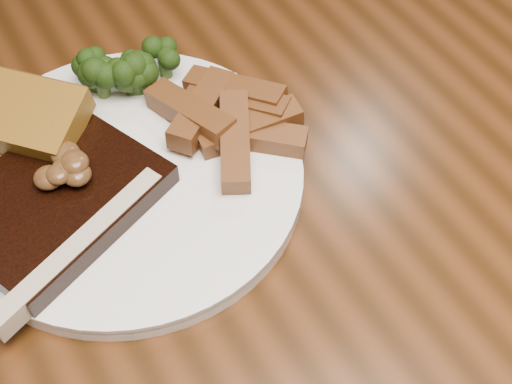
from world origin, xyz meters
TOP-DOWN VIEW (x-y plane):
  - dining_table at (0.00, 0.00)m, footprint 1.60×0.90m
  - chair_far at (-0.04, 0.57)m, footprint 0.46×0.46m
  - plate at (-0.05, 0.06)m, footprint 0.33×0.33m
  - steak at (-0.12, 0.06)m, footprint 0.18×0.17m
  - steak_bone at (-0.12, 0.00)m, footprint 0.15×0.08m
  - mushroom_pile at (-0.10, 0.06)m, footprint 0.06×0.06m
  - garlic_bread at (-0.12, 0.14)m, footprint 0.12×0.13m
  - potato_wedges at (0.02, 0.04)m, footprint 0.11×0.11m
  - broccoli_cluster at (-0.01, 0.14)m, footprint 0.07×0.07m

SIDE VIEW (x-z plane):
  - chair_far at x=-0.04m, z-range 0.05..1.01m
  - dining_table at x=0.00m, z-range 0.28..1.03m
  - plate at x=-0.05m, z-range 0.75..0.76m
  - steak_bone at x=-0.12m, z-range 0.76..0.78m
  - steak at x=-0.12m, z-range 0.76..0.78m
  - potato_wedges at x=0.02m, z-range 0.76..0.79m
  - garlic_bread at x=-0.12m, z-range 0.76..0.79m
  - broccoli_cluster at x=-0.01m, z-range 0.76..0.80m
  - mushroom_pile at x=-0.10m, z-range 0.78..0.81m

